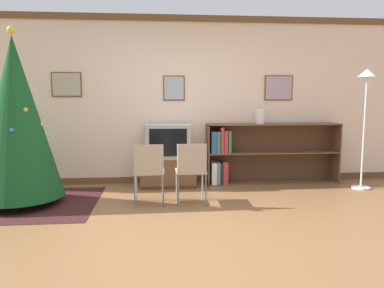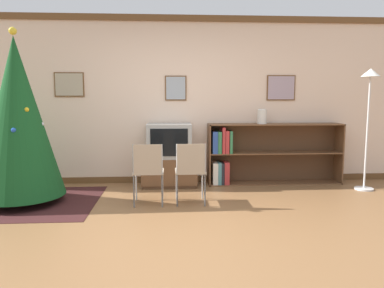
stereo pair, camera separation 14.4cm
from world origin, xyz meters
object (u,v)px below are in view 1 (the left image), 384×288
Objects in this scene: bookshelf at (252,154)px; folding_chair_left at (149,170)px; christmas_tree at (16,118)px; tv_console at (168,172)px; vase at (260,116)px; standing_lamp at (366,97)px; television at (168,141)px; folding_chair_right at (191,169)px.

folding_chair_left is at bearing -145.17° from bookshelf.
folding_chair_left is at bearing -7.33° from christmas_tree.
vase reaches higher than tv_console.
bookshelf is 1.19× the size of standing_lamp.
television reaches higher than bookshelf.
bookshelf is at bearing 15.57° from christmas_tree.
christmas_tree is 2.79× the size of folding_chair_right.
tv_console is at bearing 23.04° from christmas_tree.
vase reaches higher than bookshelf.
television is 0.32× the size of bookshelf.
standing_lamp reaches higher than bookshelf.
standing_lamp is at bearing 13.06° from folding_chair_right.
folding_chair_right is at bearing -137.38° from vase.
bookshelf reaches higher than folding_chair_left.
tv_console is at bearing 90.00° from television.
television is at bearing 104.70° from folding_chair_right.
vase is (3.46, 0.90, -0.04)m from christmas_tree.
folding_chair_left is at bearing -169.10° from standing_lamp.
folding_chair_right is 0.38× the size of bookshelf.
bookshelf is at bearing 46.27° from folding_chair_right.
tv_console is at bearing -176.08° from bookshelf.
vase is (1.22, 1.12, 0.63)m from folding_chair_right.
folding_chair_right is at bearing -5.54° from christmas_tree.
folding_chair_right is 3.44× the size of vase.
standing_lamp is (2.98, -0.43, 1.17)m from tv_console.
vase is (1.49, 0.06, 0.38)m from television.
folding_chair_right is at bearing 0.00° from folding_chair_left.
folding_chair_right is (0.28, -1.06, 0.24)m from tv_console.
bookshelf is at bearing 164.34° from vase.
bookshelf reaches higher than folding_chair_right.
folding_chair_right is at bearing -75.30° from television.
vase is (1.77, 1.12, 0.63)m from folding_chair_left.
television is at bearing 75.30° from folding_chair_left.
folding_chair_right is (2.25, -0.22, -0.67)m from christmas_tree.
folding_chair_left is 2.18m from vase.
television is at bearing -90.00° from tv_console.
vase is 0.13× the size of standing_lamp.
bookshelf is (1.38, 0.10, -0.24)m from television.
vase is at bearing 2.38° from tv_console.
christmas_tree is at bearing 174.46° from folding_chair_right.
christmas_tree is 2.33m from tv_console.
folding_chair_left is (-0.28, -1.06, 0.24)m from tv_console.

